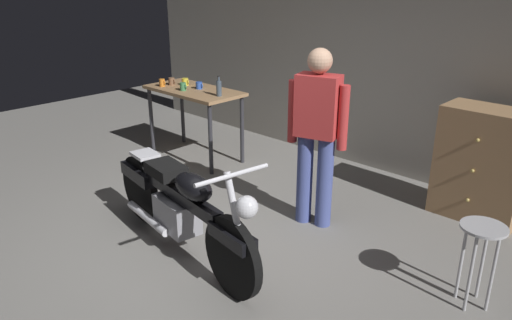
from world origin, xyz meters
TOP-DOWN VIEW (x-y plane):
  - ground_plane at (0.00, 0.00)m, footprint 12.00×12.00m
  - back_wall at (0.00, 2.80)m, footprint 8.00×0.12m
  - workbench at (-1.87, 1.48)m, footprint 1.30×0.64m
  - motorcycle at (-0.14, -0.12)m, footprint 2.17×0.66m
  - person_standing at (0.34, 1.09)m, footprint 0.55×0.32m
  - shop_stool at (1.95, 0.88)m, footprint 0.32×0.32m
  - wooden_dresser at (1.42, 2.30)m, footprint 0.80×0.47m
  - mug_yellow_tall at (-2.11, 1.55)m, footprint 0.12×0.08m
  - mug_brown_stoneware at (-2.25, 1.44)m, footprint 0.11×0.08m
  - mug_orange_travel at (-2.27, 1.30)m, footprint 0.10×0.07m
  - mug_green_speckled at (-1.90, 1.34)m, footprint 0.11×0.08m
  - mug_blue_enamel at (-1.82, 1.53)m, footprint 0.11×0.08m
  - bottle at (-1.37, 1.45)m, footprint 0.06×0.06m

SIDE VIEW (x-z plane):
  - ground_plane at x=0.00m, z-range 0.00..0.00m
  - motorcycle at x=-0.14m, z-range -0.05..0.95m
  - shop_stool at x=1.95m, z-range 0.18..0.82m
  - wooden_dresser at x=1.42m, z-range 0.00..1.10m
  - workbench at x=-1.87m, z-range 0.34..1.24m
  - person_standing at x=0.34m, z-range 0.09..1.76m
  - mug_blue_enamel at x=-1.82m, z-range 0.90..0.99m
  - mug_yellow_tall at x=-2.11m, z-range 0.90..0.99m
  - mug_brown_stoneware at x=-2.25m, z-range 0.90..0.99m
  - mug_orange_travel at x=-2.27m, z-range 0.90..1.00m
  - mug_green_speckled at x=-1.90m, z-range 0.90..1.00m
  - bottle at x=-1.37m, z-range 0.88..1.12m
  - back_wall at x=0.00m, z-range 0.00..3.10m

